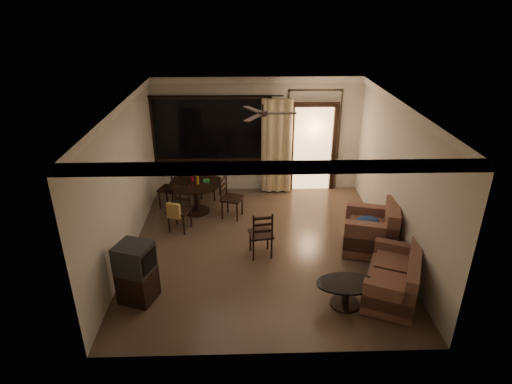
{
  "coord_description": "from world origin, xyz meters",
  "views": [
    {
      "loc": [
        -0.33,
        -7.14,
        4.49
      ],
      "look_at": [
        -0.11,
        0.2,
        1.08
      ],
      "focal_mm": 30.0,
      "sensor_mm": 36.0,
      "label": 1
    }
  ],
  "objects_px": {
    "dining_chair_east": "(232,205)",
    "tv_cabinet": "(136,273)",
    "armchair": "(373,232)",
    "side_chair": "(261,242)",
    "dining_chair_west": "(170,196)",
    "sofa": "(396,279)",
    "dining_table": "(196,189)",
    "dining_chair_south": "(180,217)",
    "coffee_table": "(346,290)",
    "dining_chair_north": "(210,187)"
  },
  "relations": [
    {
      "from": "dining_chair_east",
      "to": "tv_cabinet",
      "type": "relative_size",
      "value": 0.94
    },
    {
      "from": "dining_chair_south",
      "to": "side_chair",
      "type": "relative_size",
      "value": 1.0
    },
    {
      "from": "dining_chair_east",
      "to": "dining_chair_south",
      "type": "relative_size",
      "value": 1.0
    },
    {
      "from": "dining_chair_west",
      "to": "dining_chair_north",
      "type": "relative_size",
      "value": 1.0
    },
    {
      "from": "tv_cabinet",
      "to": "coffee_table",
      "type": "height_order",
      "value": "tv_cabinet"
    },
    {
      "from": "dining_table",
      "to": "dining_chair_south",
      "type": "relative_size",
      "value": 1.21
    },
    {
      "from": "armchair",
      "to": "dining_table",
      "type": "bearing_deg",
      "value": 169.46
    },
    {
      "from": "dining_chair_east",
      "to": "sofa",
      "type": "distance_m",
      "value": 3.89
    },
    {
      "from": "tv_cabinet",
      "to": "armchair",
      "type": "relative_size",
      "value": 0.87
    },
    {
      "from": "dining_table",
      "to": "sofa",
      "type": "relative_size",
      "value": 0.71
    },
    {
      "from": "dining_chair_north",
      "to": "tv_cabinet",
      "type": "xyz_separation_m",
      "value": [
        -0.9,
        -3.79,
        0.23
      ]
    },
    {
      "from": "dining_table",
      "to": "side_chair",
      "type": "height_order",
      "value": "side_chair"
    },
    {
      "from": "side_chair",
      "to": "dining_chair_west",
      "type": "bearing_deg",
      "value": -55.28
    },
    {
      "from": "dining_chair_east",
      "to": "dining_chair_north",
      "type": "distance_m",
      "value": 1.15
    },
    {
      "from": "sofa",
      "to": "side_chair",
      "type": "height_order",
      "value": "side_chair"
    },
    {
      "from": "dining_chair_west",
      "to": "dining_chair_south",
      "type": "xyz_separation_m",
      "value": [
        0.36,
        -1.08,
        0.02
      ]
    },
    {
      "from": "sofa",
      "to": "dining_chair_north",
      "type": "bearing_deg",
      "value": 154.22
    },
    {
      "from": "sofa",
      "to": "dining_chair_south",
      "type": "bearing_deg",
      "value": 172.94
    },
    {
      "from": "dining_chair_east",
      "to": "tv_cabinet",
      "type": "bearing_deg",
      "value": 171.36
    },
    {
      "from": "dining_chair_south",
      "to": "dining_chair_north",
      "type": "bearing_deg",
      "value": 90.0
    },
    {
      "from": "dining_chair_north",
      "to": "side_chair",
      "type": "height_order",
      "value": "side_chair"
    },
    {
      "from": "dining_chair_east",
      "to": "dining_chair_north",
      "type": "height_order",
      "value": "same"
    },
    {
      "from": "dining_table",
      "to": "dining_chair_east",
      "type": "bearing_deg",
      "value": -18.81
    },
    {
      "from": "dining_chair_west",
      "to": "sofa",
      "type": "relative_size",
      "value": 0.58
    },
    {
      "from": "coffee_table",
      "to": "dining_chair_south",
      "type": "bearing_deg",
      "value": 139.79
    },
    {
      "from": "dining_chair_west",
      "to": "sofa",
      "type": "height_order",
      "value": "dining_chair_west"
    },
    {
      "from": "dining_chair_south",
      "to": "armchair",
      "type": "xyz_separation_m",
      "value": [
        3.79,
        -0.88,
        0.09
      ]
    },
    {
      "from": "dining_chair_south",
      "to": "armchair",
      "type": "height_order",
      "value": "armchair"
    },
    {
      "from": "dining_chair_north",
      "to": "dining_chair_south",
      "type": "bearing_deg",
      "value": 90.0
    },
    {
      "from": "coffee_table",
      "to": "sofa",
      "type": "bearing_deg",
      "value": 14.55
    },
    {
      "from": "coffee_table",
      "to": "dining_chair_east",
      "type": "bearing_deg",
      "value": 121.64
    },
    {
      "from": "dining_chair_east",
      "to": "coffee_table",
      "type": "xyz_separation_m",
      "value": [
        1.86,
        -3.02,
        -0.0
      ]
    },
    {
      "from": "armchair",
      "to": "side_chair",
      "type": "height_order",
      "value": "armchair"
    },
    {
      "from": "dining_table",
      "to": "dining_chair_south",
      "type": "height_order",
      "value": "dining_chair_south"
    },
    {
      "from": "dining_chair_east",
      "to": "armchair",
      "type": "relative_size",
      "value": 0.81
    },
    {
      "from": "armchair",
      "to": "side_chair",
      "type": "relative_size",
      "value": 1.23
    },
    {
      "from": "armchair",
      "to": "dining_chair_west",
      "type": "bearing_deg",
      "value": 169.91
    },
    {
      "from": "dining_table",
      "to": "dining_chair_north",
      "type": "xyz_separation_m",
      "value": [
        0.25,
        0.74,
        -0.28
      ]
    },
    {
      "from": "dining_chair_east",
      "to": "side_chair",
      "type": "height_order",
      "value": "side_chair"
    },
    {
      "from": "dining_chair_west",
      "to": "sofa",
      "type": "distance_m",
      "value": 5.31
    },
    {
      "from": "dining_table",
      "to": "tv_cabinet",
      "type": "bearing_deg",
      "value": -101.98
    },
    {
      "from": "dining_table",
      "to": "armchair",
      "type": "bearing_deg",
      "value": -25.81
    },
    {
      "from": "dining_chair_west",
      "to": "armchair",
      "type": "xyz_separation_m",
      "value": [
        4.15,
        -1.97,
        0.11
      ]
    },
    {
      "from": "dining_chair_east",
      "to": "dining_chair_south",
      "type": "distance_m",
      "value": 1.2
    },
    {
      "from": "dining_chair_east",
      "to": "tv_cabinet",
      "type": "distance_m",
      "value": 3.13
    },
    {
      "from": "dining_table",
      "to": "side_chair",
      "type": "xyz_separation_m",
      "value": [
        1.37,
        -1.83,
        -0.28
      ]
    },
    {
      "from": "tv_cabinet",
      "to": "sofa",
      "type": "bearing_deg",
      "value": 19.46
    },
    {
      "from": "dining_chair_west",
      "to": "dining_table",
      "type": "bearing_deg",
      "value": 85.88
    },
    {
      "from": "tv_cabinet",
      "to": "side_chair",
      "type": "xyz_separation_m",
      "value": [
        2.02,
        1.22,
        -0.23
      ]
    },
    {
      "from": "dining_chair_east",
      "to": "side_chair",
      "type": "distance_m",
      "value": 1.66
    }
  ]
}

